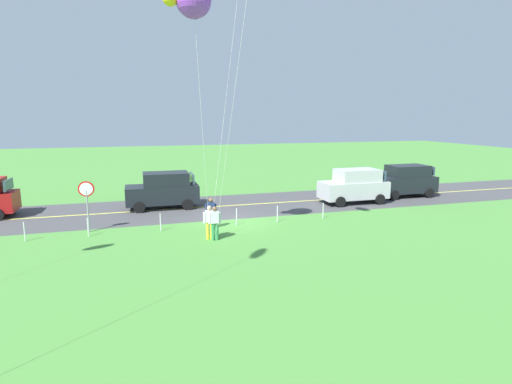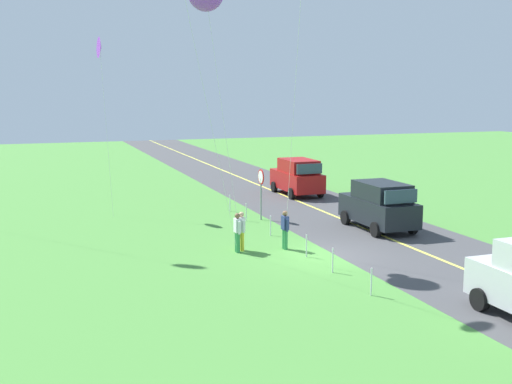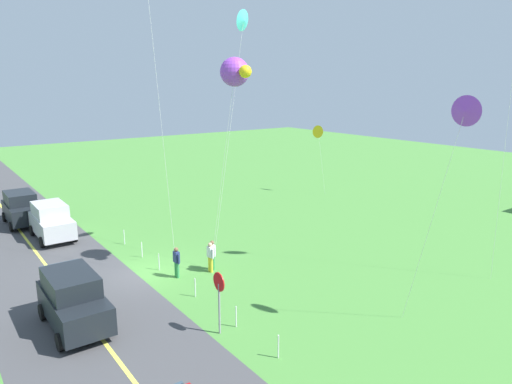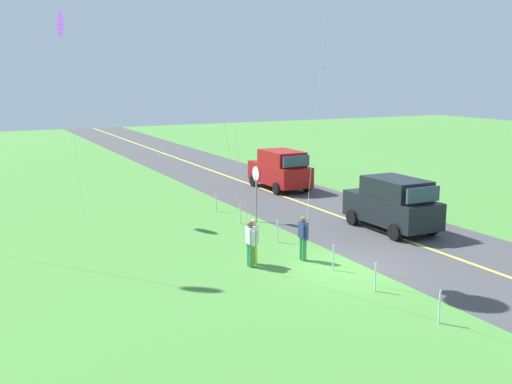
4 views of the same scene
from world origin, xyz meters
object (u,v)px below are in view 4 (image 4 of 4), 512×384
(person_child_watcher, at_px, (250,242))
(kite_green_far, at_px, (62,25))
(person_adult_companion, at_px, (303,237))
(car_suv_foreground, at_px, (393,203))
(car_parked_east_near, at_px, (280,169))
(stop_sign, at_px, (256,182))
(person_adult_near, at_px, (254,240))

(person_child_watcher, relative_size, kite_green_far, 0.17)
(person_adult_companion, xyz_separation_m, kite_green_far, (11.14, 5.93, 7.75))
(car_suv_foreground, distance_m, car_parked_east_near, 10.38)
(stop_sign, distance_m, person_adult_near, 6.32)
(car_parked_east_near, bearing_deg, car_suv_foreground, 178.17)
(car_suv_foreground, bearing_deg, person_child_watcher, 103.49)
(stop_sign, bearing_deg, car_suv_foreground, -131.69)
(kite_green_far, bearing_deg, stop_sign, -126.48)
(car_parked_east_near, relative_size, person_child_watcher, 2.75)
(person_adult_companion, height_order, person_child_watcher, same)
(person_adult_near, bearing_deg, kite_green_far, -42.01)
(car_suv_foreground, height_order, person_adult_near, car_suv_foreground)
(person_adult_companion, relative_size, person_child_watcher, 1.00)
(car_suv_foreground, height_order, person_child_watcher, car_suv_foreground)
(kite_green_far, bearing_deg, car_suv_foreground, -128.58)
(car_parked_east_near, bearing_deg, person_adult_companion, 154.55)
(car_parked_east_near, height_order, stop_sign, stop_sign)
(car_parked_east_near, distance_m, person_child_watcher, 14.51)
(car_suv_foreground, relative_size, person_adult_companion, 2.75)
(car_parked_east_near, distance_m, person_adult_near, 14.21)
(car_parked_east_near, height_order, person_adult_near, car_parked_east_near)
(stop_sign, xyz_separation_m, person_adult_near, (-5.55, 2.87, -0.94))
(person_adult_near, xyz_separation_m, kite_green_far, (10.76, 4.18, 7.75))
(car_parked_east_near, xyz_separation_m, person_adult_companion, (-12.36, 5.88, -0.29))
(car_parked_east_near, relative_size, person_adult_near, 2.75)
(stop_sign, height_order, person_child_watcher, stop_sign)
(stop_sign, height_order, kite_green_far, kite_green_far)
(person_adult_near, height_order, person_adult_companion, same)
(car_suv_foreground, relative_size, kite_green_far, 0.48)
(person_adult_near, bearing_deg, car_suv_foreground, -140.84)
(person_adult_companion, bearing_deg, person_adult_near, 10.03)
(person_adult_near, height_order, kite_green_far, kite_green_far)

